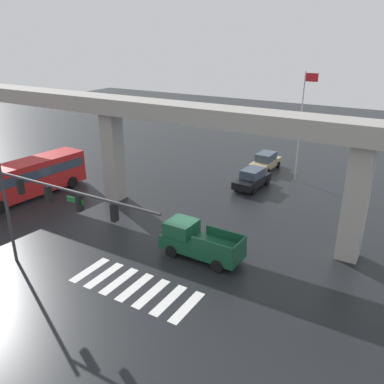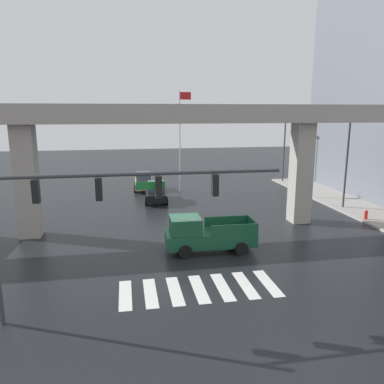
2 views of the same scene
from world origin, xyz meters
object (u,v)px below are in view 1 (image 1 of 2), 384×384
Objects in this scene: flagpole at (302,120)px; sedan_tan at (266,161)px; sedan_black at (252,178)px; pickup_truck at (197,242)px; traffic_signal_mast at (48,201)px; city_bus at (24,178)px.

sedan_tan is at bearing 156.92° from flagpole.
pickup_truck is at bearing -82.21° from sedan_black.
traffic_signal_mast is at bearing -96.89° from sedan_tan.
traffic_signal_mast is at bearing -132.19° from pickup_truck.
sedan_tan is at bearing 83.11° from traffic_signal_mast.
pickup_truck is 1.16× the size of sedan_black.
city_bus is 2.51× the size of sedan_tan.
sedan_black is 0.41× the size of traffic_signal_mast.
pickup_truck is at bearing -3.07° from city_bus.
sedan_black is at bearing 97.79° from pickup_truck.
city_bus reaches higher than pickup_truck.
city_bus is at bearing -142.56° from sedan_black.
traffic_signal_mast is (11.60, -6.96, 2.96)m from city_bus.
flagpole reaches higher than traffic_signal_mast.
pickup_truck is 17.12m from city_bus.
sedan_tan is (-0.83, 5.40, 0.00)m from sedan_black.
sedan_black is 6.81m from flagpole.
pickup_truck is 0.47× the size of city_bus.
pickup_truck reaches higher than sedan_black.
pickup_truck is 12.78m from sedan_black.
flagpole is at bearing 73.78° from traffic_signal_mast.
pickup_truck is 0.52× the size of flagpole.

